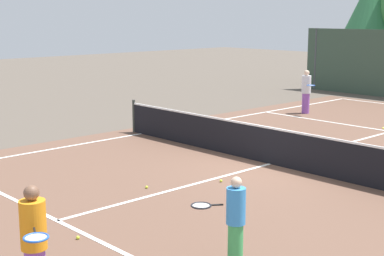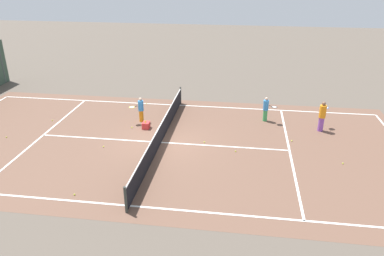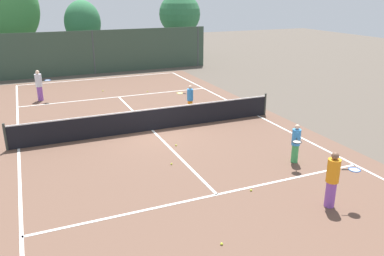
# 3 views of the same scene
# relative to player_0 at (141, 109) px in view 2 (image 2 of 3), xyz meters

# --- Properties ---
(ground_plane) EXTENTS (80.00, 80.00, 0.00)m
(ground_plane) POSITION_rel_player_0_xyz_m (-2.56, -1.73, -0.75)
(ground_plane) COLOR brown
(court_surface) EXTENTS (13.00, 25.00, 0.01)m
(court_surface) POSITION_rel_player_0_xyz_m (-2.56, -1.73, -0.75)
(court_surface) COLOR brown
(court_surface) RESTS_ON ground_plane
(tennis_net) EXTENTS (11.90, 0.10, 1.10)m
(tennis_net) POSITION_rel_player_0_xyz_m (-2.56, -1.73, -0.24)
(tennis_net) COLOR #333833
(tennis_net) RESTS_ON ground_plane
(player_0) EXTENTS (0.77, 0.79, 1.45)m
(player_0) POSITION_rel_player_0_xyz_m (0.00, 0.00, 0.00)
(player_0) COLOR orange
(player_0) RESTS_ON ground_plane
(player_2) EXTENTS (0.92, 0.64, 1.68)m
(player_2) POSITION_rel_player_0_xyz_m (0.11, -10.01, 0.12)
(player_2) COLOR purple
(player_2) RESTS_ON ground_plane
(player_3) EXTENTS (0.71, 0.83, 1.44)m
(player_3) POSITION_rel_player_0_xyz_m (1.10, -7.08, -0.01)
(player_3) COLOR #3FA559
(player_3) RESTS_ON ground_plane
(ball_crate) EXTENTS (0.45, 0.38, 0.43)m
(ball_crate) POSITION_rel_player_0_xyz_m (-0.92, -0.52, -0.57)
(ball_crate) COLOR red
(ball_crate) RESTS_ON ground_plane
(tennis_ball_0) EXTENTS (0.07, 0.07, 0.07)m
(tennis_ball_0) POSITION_rel_player_0_xyz_m (-1.49, -8.35, -0.72)
(tennis_ball_0) COLOR #CCE533
(tennis_ball_0) RESTS_ON ground_plane
(tennis_ball_1) EXTENTS (0.07, 0.07, 0.07)m
(tennis_ball_1) POSITION_rel_player_0_xyz_m (2.84, 0.43, -0.72)
(tennis_ball_1) COLOR #CCE533
(tennis_ball_1) RESTS_ON ground_plane
(tennis_ball_2) EXTENTS (0.07, 0.07, 0.07)m
(tennis_ball_2) POSITION_rel_player_0_xyz_m (-3.58, -10.42, -0.72)
(tennis_ball_2) COLOR #CCE533
(tennis_ball_2) RESTS_ON ground_plane
(tennis_ball_3) EXTENTS (0.07, 0.07, 0.07)m
(tennis_ball_3) POSITION_rel_player_0_xyz_m (-3.06, -5.53, -0.72)
(tennis_ball_3) COLOR #CCE533
(tennis_ball_3) RESTS_ON ground_plane
(tennis_ball_4) EXTENTS (0.07, 0.07, 0.07)m
(tennis_ball_4) POSITION_rel_player_0_xyz_m (-2.26, -3.91, -0.72)
(tennis_ball_4) COLOR #CCE533
(tennis_ball_4) RESTS_ON ground_plane
(tennis_ball_5) EXTENTS (0.07, 0.07, 0.07)m
(tennis_ball_5) POSITION_rel_player_0_xyz_m (-0.99, 0.27, -0.72)
(tennis_ball_5) COLOR #CCE533
(tennis_ball_5) RESTS_ON ground_plane
(tennis_ball_6) EXTENTS (0.07, 0.07, 0.07)m
(tennis_ball_6) POSITION_rel_player_0_xyz_m (2.91, 0.99, -0.72)
(tennis_ball_6) COLOR #CCE533
(tennis_ball_6) RESTS_ON ground_plane
(tennis_ball_7) EXTENTS (0.07, 0.07, 0.07)m
(tennis_ball_7) POSITION_rel_player_0_xyz_m (-3.14, 6.42, -0.72)
(tennis_ball_7) COLOR #CCE533
(tennis_ball_7) RESTS_ON ground_plane
(tennis_ball_8) EXTENTS (0.07, 0.07, 0.07)m
(tennis_ball_8) POSITION_rel_player_0_xyz_m (-3.48, 1.00, -0.72)
(tennis_ball_8) COLOR #CCE533
(tennis_ball_8) RESTS_ON ground_plane
(tennis_ball_9) EXTENTS (0.07, 0.07, 0.07)m
(tennis_ball_9) POSITION_rel_player_0_xyz_m (-7.68, 0.63, -0.72)
(tennis_ball_9) COLOR #CCE533
(tennis_ball_9) RESTS_ON ground_plane
(tennis_ball_10) EXTENTS (0.07, 0.07, 0.07)m
(tennis_ball_10) POSITION_rel_player_0_xyz_m (-0.66, 5.14, -0.72)
(tennis_ball_10) COLOR #CCE533
(tennis_ball_10) RESTS_ON ground_plane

